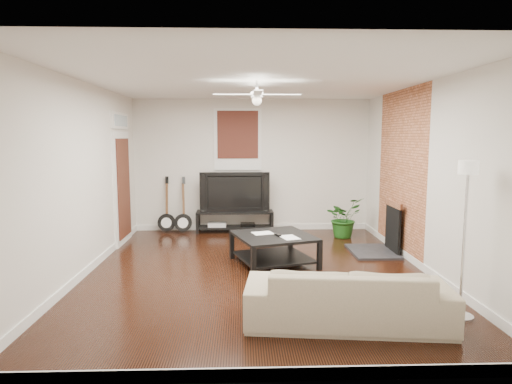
{
  "coord_description": "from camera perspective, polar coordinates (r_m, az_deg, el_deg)",
  "views": [
    {
      "loc": [
        -0.23,
        -6.38,
        2.0
      ],
      "look_at": [
        0.0,
        0.4,
        1.15
      ],
      "focal_mm": 30.83,
      "sensor_mm": 36.0,
      "label": 1
    }
  ],
  "objects": [
    {
      "name": "room",
      "position": [
        6.41,
        0.12,
        1.77
      ],
      "size": [
        5.01,
        6.01,
        2.81
      ],
      "color": "black",
      "rests_on": "ground"
    },
    {
      "name": "brick_accent",
      "position": [
        7.89,
        18.24,
        2.42
      ],
      "size": [
        0.02,
        2.2,
        2.8
      ],
      "primitive_type": "cube",
      "color": "#9E5533",
      "rests_on": "floor"
    },
    {
      "name": "fireplace",
      "position": [
        7.92,
        16.01,
        -4.35
      ],
      "size": [
        0.8,
        1.1,
        0.92
      ],
      "primitive_type": "cube",
      "color": "black",
      "rests_on": "floor"
    },
    {
      "name": "window_back",
      "position": [
        9.35,
        -2.38,
        6.82
      ],
      "size": [
        1.0,
        0.06,
        1.3
      ],
      "primitive_type": "cube",
      "color": "#3F1411",
      "rests_on": "wall_back"
    },
    {
      "name": "door_left",
      "position": [
        8.61,
        -16.95,
        1.83
      ],
      "size": [
        0.08,
        1.0,
        2.5
      ],
      "primitive_type": "cube",
      "color": "white",
      "rests_on": "wall_left"
    },
    {
      "name": "tv_stand",
      "position": [
        9.33,
        -2.75,
        -3.83
      ],
      "size": [
        1.61,
        0.43,
        0.45
      ],
      "primitive_type": "cube",
      "color": "black",
      "rests_on": "floor"
    },
    {
      "name": "tv",
      "position": [
        9.25,
        -2.77,
        0.09
      ],
      "size": [
        1.45,
        0.19,
        0.83
      ],
      "primitive_type": "imported",
      "color": "black",
      "rests_on": "tv_stand"
    },
    {
      "name": "coffee_table",
      "position": [
        7.0,
        2.32,
        -7.44
      ],
      "size": [
        1.42,
        1.42,
        0.47
      ],
      "primitive_type": "cube",
      "rotation": [
        0.0,
        0.0,
        0.31
      ],
      "color": "black",
      "rests_on": "floor"
    },
    {
      "name": "sofa",
      "position": [
        4.94,
        11.68,
        -12.95
      ],
      "size": [
        2.24,
        1.08,
        0.63
      ],
      "primitive_type": "imported",
      "rotation": [
        0.0,
        0.0,
        3.03
      ],
      "color": "tan",
      "rests_on": "floor"
    },
    {
      "name": "floor_lamp",
      "position": [
        5.32,
        25.4,
        -5.69
      ],
      "size": [
        0.32,
        0.32,
        1.76
      ],
      "primitive_type": null,
      "rotation": [
        0.0,
        0.0,
        -0.11
      ],
      "color": "silver",
      "rests_on": "floor"
    },
    {
      "name": "potted_plant",
      "position": [
        8.98,
        11.29,
        -3.27
      ],
      "size": [
        0.95,
        0.92,
        0.8
      ],
      "primitive_type": "imported",
      "rotation": [
        0.0,
        0.0,
        0.61
      ],
      "color": "#1C5317",
      "rests_on": "floor"
    },
    {
      "name": "guitar_left",
      "position": [
        9.37,
        -11.59,
        -1.61
      ],
      "size": [
        0.38,
        0.28,
        1.2
      ],
      "primitive_type": null,
      "rotation": [
        0.0,
        0.0,
        0.06
      ],
      "color": "black",
      "rests_on": "floor"
    },
    {
      "name": "guitar_right",
      "position": [
        9.29,
        -9.49,
        -1.64
      ],
      "size": [
        0.41,
        0.32,
        1.2
      ],
      "primitive_type": null,
      "rotation": [
        0.0,
        0.0,
        0.16
      ],
      "color": "black",
      "rests_on": "floor"
    },
    {
      "name": "ceiling_fan",
      "position": [
        6.41,
        0.12,
        12.51
      ],
      "size": [
        1.24,
        1.24,
        0.32
      ],
      "primitive_type": null,
      "color": "white",
      "rests_on": "ceiling"
    }
  ]
}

